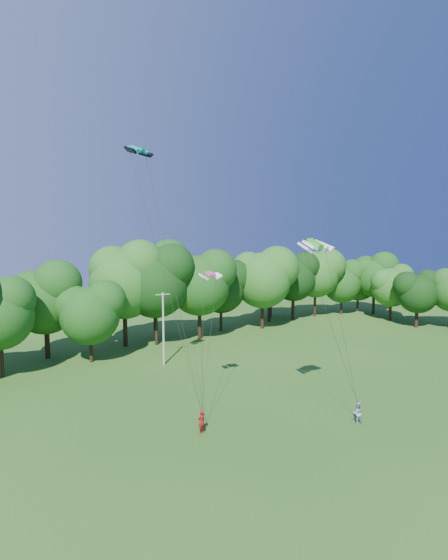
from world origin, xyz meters
TOP-DOWN VIEW (x-y plane):
  - ground at (0.00, 0.00)m, footprint 160.00×160.00m
  - utility_pole at (2.27, 27.96)m, footprint 1.54×0.52m
  - kite_flyer_left at (-3.90, 12.38)m, footprint 0.67×0.49m
  - kite_flyer_right at (6.17, 6.36)m, footprint 1.02×0.95m
  - kite_teal at (-4.07, 20.73)m, footprint 2.74×2.05m
  - kite_green at (3.92, 8.89)m, footprint 2.80×1.25m
  - kite_pink at (-0.09, 16.37)m, footprint 1.94×1.16m
  - tree_back_center at (5.82, 35.78)m, footprint 9.09×9.09m
  - tree_back_east at (29.78, 39.54)m, footprint 6.97×6.97m

SIDE VIEW (x-z plane):
  - ground at x=0.00m, z-range 0.00..0.00m
  - kite_flyer_right at x=6.17m, z-range 0.00..1.66m
  - kite_flyer_left at x=-3.90m, z-range 0.00..1.70m
  - utility_pole at x=2.27m, z-range 0.12..8.00m
  - tree_back_east at x=29.78m, z-range 1.26..11.40m
  - tree_back_center at x=5.82m, z-range 1.65..14.87m
  - kite_pink at x=-0.09m, z-range 10.78..11.11m
  - kite_green at x=3.92m, z-range 13.21..13.87m
  - kite_teal at x=-4.07m, z-range 20.78..21.32m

